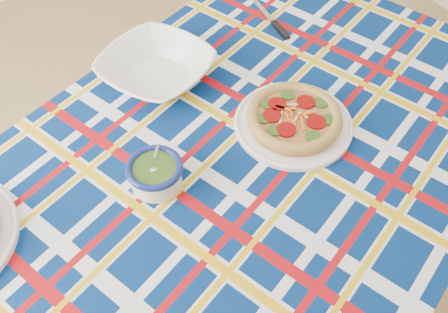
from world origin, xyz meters
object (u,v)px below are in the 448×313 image
main_focaccia_plate (294,118)px  pesto_bowl (155,172)px  dining_table (240,179)px  serving_bowl (156,69)px

main_focaccia_plate → pesto_bowl: 0.41m
dining_table → main_focaccia_plate: size_ratio=6.19×
dining_table → serving_bowl: size_ratio=6.60×
pesto_bowl → dining_table: bearing=-8.7°
main_focaccia_plate → serving_bowl: serving_bowl is taller
dining_table → pesto_bowl: size_ratio=14.59×
dining_table → main_focaccia_plate: bearing=-13.1°
pesto_bowl → serving_bowl: bearing=66.1°
main_focaccia_plate → serving_bowl: size_ratio=1.07×
dining_table → main_focaccia_plate: main_focaccia_plate is taller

